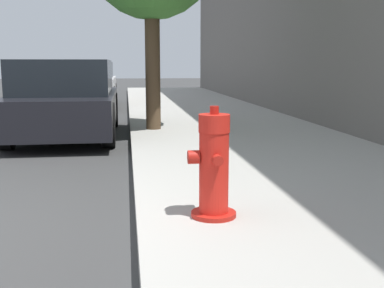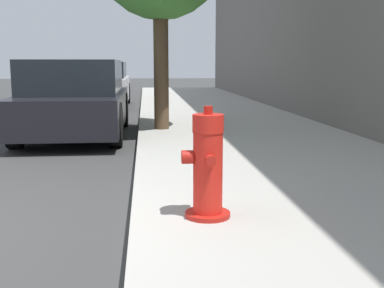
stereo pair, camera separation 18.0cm
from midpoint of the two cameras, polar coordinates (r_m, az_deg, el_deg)
sidewalk_slab at (r=4.08m, az=18.09°, el=-8.49°), size 3.55×40.00×0.16m
fire_hydrant at (r=3.61m, az=1.12°, el=-2.79°), size 0.37×0.37×0.84m
parked_car_near at (r=8.90m, az=-15.24°, el=5.05°), size 1.74×4.04×1.37m
parked_car_mid at (r=14.95m, az=-12.82°, el=6.82°), size 1.77×3.90×1.35m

